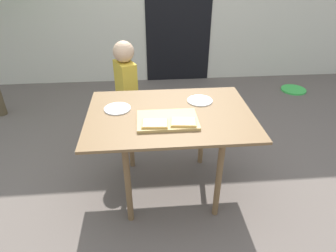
# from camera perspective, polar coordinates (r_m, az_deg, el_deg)

# --- Properties ---
(ground_plane) EXTENTS (16.00, 16.00, 0.00)m
(ground_plane) POSITION_cam_1_polar(r_m,az_deg,el_deg) (2.46, 0.31, -11.76)
(ground_plane) COLOR #615750
(house_door) EXTENTS (0.90, 0.02, 2.00)m
(house_door) POSITION_cam_1_polar(r_m,az_deg,el_deg) (4.19, 2.11, 21.91)
(house_door) COLOR black
(house_door) RESTS_ON ground
(dining_table) EXTENTS (1.16, 0.82, 0.69)m
(dining_table) POSITION_cam_1_polar(r_m,az_deg,el_deg) (2.09, 0.36, 0.58)
(dining_table) COLOR brown
(dining_table) RESTS_ON ground
(cutting_board) EXTENTS (0.40, 0.28, 0.02)m
(cutting_board) POSITION_cam_1_polar(r_m,az_deg,el_deg) (1.95, -0.11, 1.16)
(cutting_board) COLOR tan
(cutting_board) RESTS_ON dining_table
(pizza_slice_near_right) EXTENTS (0.18, 0.13, 0.02)m
(pizza_slice_near_right) POSITION_cam_1_polar(r_m,az_deg,el_deg) (1.89, 3.02, 0.74)
(pizza_slice_near_right) COLOR #DEAA50
(pizza_slice_near_right) RESTS_ON cutting_board
(pizza_slice_near_left) EXTENTS (0.17, 0.12, 0.02)m
(pizza_slice_near_left) POSITION_cam_1_polar(r_m,az_deg,el_deg) (1.88, -2.58, 0.47)
(pizza_slice_near_left) COLOR #DEAA50
(pizza_slice_near_left) RESTS_ON cutting_board
(plate_white_left) EXTENTS (0.19, 0.19, 0.01)m
(plate_white_left) POSITION_cam_1_polar(r_m,az_deg,el_deg) (2.13, -9.82, 3.36)
(plate_white_left) COLOR white
(plate_white_left) RESTS_ON dining_table
(plate_white_right) EXTENTS (0.19, 0.19, 0.01)m
(plate_white_right) POSITION_cam_1_polar(r_m,az_deg,el_deg) (2.23, 6.21, 4.96)
(plate_white_right) COLOR white
(plate_white_right) RESTS_ON dining_table
(child_left) EXTENTS (0.23, 0.28, 1.00)m
(child_left) POSITION_cam_1_polar(r_m,az_deg,el_deg) (2.79, -8.16, 7.98)
(child_left) COLOR navy
(child_left) RESTS_ON ground
(garden_hose_coil) EXTENTS (0.33, 0.33, 0.03)m
(garden_hose_coil) POSITION_cam_1_polar(r_m,az_deg,el_deg) (4.42, 23.26, 6.51)
(garden_hose_coil) COLOR green
(garden_hose_coil) RESTS_ON ground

